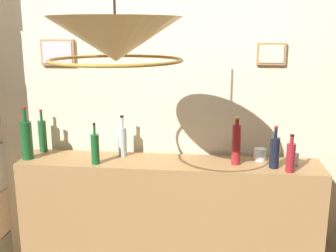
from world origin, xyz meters
name	(u,v)px	position (x,y,z in m)	size (l,w,h in m)	color
panelled_rear_partition	(173,108)	(0.00, 1.10, 1.33)	(3.56, 0.15, 2.53)	beige
bar_shelf_unit	(169,233)	(0.00, 0.85, 0.51)	(1.97, 0.34, 1.03)	#9E7547
liquor_bottle_vodka	(122,141)	(-0.32, 0.93, 1.14)	(0.06, 0.06, 0.28)	#A8BFC0
liquor_bottle_sherry	(236,144)	(0.43, 0.85, 1.16)	(0.06, 0.06, 0.31)	maroon
liquor_bottle_mezcal	(27,139)	(-0.94, 0.80, 1.16)	(0.08, 0.08, 0.35)	#184D24
liquor_bottle_vermouth	(275,152)	(0.66, 0.80, 1.13)	(0.06, 0.06, 0.27)	black
liquor_bottle_rum	(43,135)	(-0.90, 0.97, 1.15)	(0.05, 0.05, 0.30)	#1B4E25
liquor_bottle_bourbon	(291,157)	(0.75, 0.74, 1.12)	(0.05, 0.05, 0.23)	maroon
liquor_bottle_brandy	(95,148)	(-0.46, 0.75, 1.13)	(0.05, 0.05, 0.27)	#175424
glass_tumbler_rocks	(294,159)	(0.80, 0.87, 1.07)	(0.06, 0.06, 0.09)	silver
glass_tumbler_highball	(260,154)	(0.59, 0.94, 1.07)	(0.08, 0.08, 0.08)	silver
pendant_lamp	(116,41)	(-0.17, 0.21, 1.82)	(0.62, 0.62, 0.64)	beige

